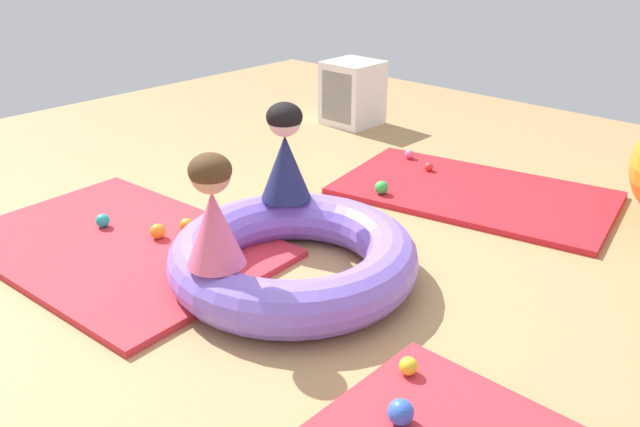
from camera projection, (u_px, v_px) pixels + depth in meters
ground_plane at (293, 265)px, 3.56m from camera, size 8.00×8.00×0.00m
gym_mat_far_right at (474, 193)px, 4.44m from camera, size 1.93×1.34×0.04m
gym_mat_near_right at (120, 246)px, 3.73m from camera, size 1.84×1.32×0.04m
inflatable_cushion at (293, 257)px, 3.36m from camera, size 1.27×1.27×0.27m
child_in_navy at (285, 153)px, 3.61m from camera, size 0.37×0.37×0.55m
child_in_pink at (213, 212)px, 2.91m from camera, size 0.36×0.36×0.53m
play_ball_orange at (158, 231)px, 3.75m from camera, size 0.09×0.09×0.09m
play_ball_teal at (103, 221)px, 3.89m from camera, size 0.08×0.08×0.08m
play_ball_yellow at (408, 366)px, 2.64m from camera, size 0.08×0.08×0.08m
play_ball_blue at (401, 412)px, 2.38m from camera, size 0.10×0.10×0.10m
play_ball_pink at (409, 154)px, 5.00m from camera, size 0.07×0.07×0.07m
play_ball_green at (382, 188)px, 4.36m from camera, size 0.09×0.09×0.09m
play_ball_red at (429, 167)px, 4.76m from camera, size 0.06×0.06×0.06m
play_ball_orange_second at (187, 225)px, 3.84m from camera, size 0.08×0.08×0.08m
storage_cube at (351, 93)px, 5.88m from camera, size 0.44×0.44×0.56m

